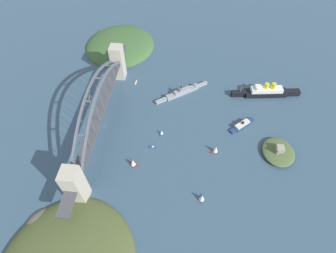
{
  "coord_description": "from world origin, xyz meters",
  "views": [
    {
      "loc": [
        197.32,
        97.99,
        253.14
      ],
      "look_at": [
        0.0,
        78.88,
        8.0
      ],
      "focal_mm": 28.19,
      "sensor_mm": 36.0,
      "label": 1
    }
  ],
  "objects": [
    {
      "name": "small_boat_0",
      "position": [
        26.38,
        63.39,
        0.7
      ],
      "size": [
        2.75,
        9.84,
        1.92
      ],
      "color": "#234C8C",
      "rests_on": "ground"
    },
    {
      "name": "channel_marker_buoy",
      "position": [
        45.33,
        42.93,
        1.12
      ],
      "size": [
        2.2,
        2.2,
        2.75
      ],
      "color": "red",
      "rests_on": "ground"
    },
    {
      "name": "small_boat_5",
      "position": [
        6.01,
        71.73,
        3.24
      ],
      "size": [
        7.08,
        5.09,
        6.97
      ],
      "color": "#234C8C",
      "rests_on": "ground"
    },
    {
      "name": "small_boat_4",
      "position": [
        25.44,
        135.51,
        5.13
      ],
      "size": [
        7.07,
        9.78,
        11.17
      ],
      "color": "#B2231E",
      "rests_on": "ground"
    },
    {
      "name": "small_boat_2",
      "position": [
        85.01,
        121.05,
        4.89
      ],
      "size": [
        9.89,
        5.77,
        10.55
      ],
      "color": "#234C8C",
      "rests_on": "ground"
    },
    {
      "name": "harbor_ferry_steamer",
      "position": [
        -15.87,
        169.16,
        2.47
      ],
      "size": [
        28.61,
        31.88,
        8.07
      ],
      "color": "navy",
      "rests_on": "ground"
    },
    {
      "name": "fort_island_mid_harbor",
      "position": [
        20.64,
        206.62,
        3.35
      ],
      "size": [
        40.91,
        36.14,
        12.93
      ],
      "color": "#4C6038",
      "rests_on": "ground"
    },
    {
      "name": "ground_plane",
      "position": [
        0.0,
        0.0,
        0.0
      ],
      "size": [
        1400.0,
        1400.0,
        0.0
      ],
      "primitive_type": "plane",
      "color": "#385166"
    },
    {
      "name": "ocean_liner",
      "position": [
        -74.82,
        205.16,
        5.95
      ],
      "size": [
        19.97,
        93.05,
        20.14
      ],
      "color": "black",
      "rests_on": "ground"
    },
    {
      "name": "naval_cruiser",
      "position": [
        -66.2,
        91.37,
        3.12
      ],
      "size": [
        49.73,
        68.85,
        17.3
      ],
      "color": "gray",
      "rests_on": "ground"
    },
    {
      "name": "small_boat_1",
      "position": [
        -82.1,
        24.74,
        0.63
      ],
      "size": [
        9.78,
        2.49,
        1.79
      ],
      "color": "silver",
      "rests_on": "ground"
    },
    {
      "name": "harbor_arch_bridge",
      "position": [
        0.0,
        0.0,
        27.52
      ],
      "size": [
        252.01,
        16.08,
        63.94
      ],
      "color": "#BCB29E",
      "rests_on": "ground"
    },
    {
      "name": "small_boat_3",
      "position": [
        51.94,
        45.52,
        5.11
      ],
      "size": [
        5.99,
        9.87,
        10.9
      ],
      "color": "#B2231E",
      "rests_on": "ground"
    },
    {
      "name": "seaplane_taxiing_near_bridge",
      "position": [
        -44.3,
        -32.35,
        1.95
      ],
      "size": [
        11.13,
        8.63,
        4.73
      ],
      "color": "#B7B7B2",
      "rests_on": "ground"
    },
    {
      "name": "headland_west_shore",
      "position": [
        -170.11,
        -18.01,
        0.0
      ],
      "size": [
        118.44,
        111.07,
        27.19
      ],
      "color": "#3D6033",
      "rests_on": "ground"
    }
  ]
}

